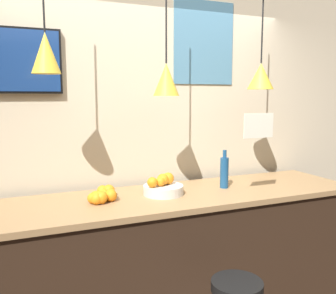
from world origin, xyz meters
TOP-DOWN VIEW (x-y plane):
  - back_wall at (0.00, 1.15)m, footprint 8.00×0.06m
  - service_counter at (0.00, 0.67)m, footprint 2.95×0.74m
  - fruit_bowl at (-0.03, 0.70)m, footprint 0.29×0.29m
  - orange_pile at (-0.47, 0.70)m, footprint 0.22×0.27m
  - juice_bottle at (0.49, 0.70)m, footprint 0.07×0.07m
  - pendant_lamp_left at (-0.80, 0.71)m, footprint 0.18×0.18m
  - pendant_lamp_middle at (0.00, 0.71)m, footprint 0.18×0.18m
  - pendant_lamp_right at (0.80, 0.71)m, footprint 0.21×0.21m
  - mounted_tv at (-1.05, 1.10)m, footprint 0.79×0.04m
  - hanging_menu_board at (0.56, 0.39)m, footprint 0.24×0.01m
  - wall_poster at (0.52, 1.12)m, footprint 0.56×0.01m

SIDE VIEW (x-z plane):
  - service_counter at x=0.00m, z-range 0.00..1.09m
  - orange_pile at x=-0.47m, z-range 1.09..1.17m
  - fruit_bowl at x=-0.03m, z-range 1.07..1.22m
  - juice_bottle at x=0.49m, z-range 1.07..1.36m
  - back_wall at x=0.00m, z-range 0.00..2.90m
  - hanging_menu_board at x=0.56m, z-range 1.51..1.68m
  - pendant_lamp_middle at x=0.00m, z-range 1.42..2.42m
  - pendant_lamp_right at x=0.80m, z-range 1.48..2.43m
  - mounted_tv at x=-1.05m, z-range 1.82..2.27m
  - pendant_lamp_left at x=-0.80m, z-range 1.63..2.50m
  - wall_poster at x=0.52m, z-range 1.90..2.59m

